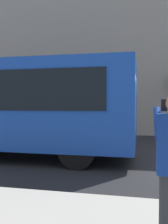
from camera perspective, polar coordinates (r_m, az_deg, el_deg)
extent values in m
plane|color=#232326|center=(8.12, 13.44, -10.52)|extent=(60.00, 60.00, 0.00)
cube|color=#A89E8E|center=(15.33, 13.20, 18.00)|extent=(28.00, 0.80, 12.00)
cylinder|color=black|center=(9.05, 1.83, -5.97)|extent=(1.00, 0.28, 1.00)
cylinder|color=black|center=(6.93, -1.58, -8.41)|extent=(1.00, 0.28, 1.00)
cylinder|color=#2D2D33|center=(3.19, 17.44, -19.95)|extent=(0.14, 0.14, 0.82)
cylinder|color=navy|center=(3.12, 15.90, -2.24)|extent=(0.09, 0.48, 0.37)
cube|color=black|center=(3.26, 17.19, 1.44)|extent=(0.07, 0.01, 0.14)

